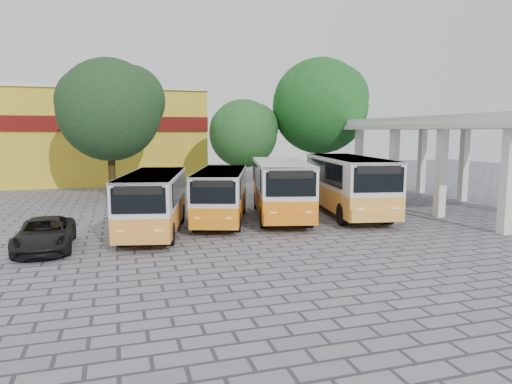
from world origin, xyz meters
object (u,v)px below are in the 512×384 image
object	(u,v)px
bus_far_left	(154,199)
bus_centre_left	(221,192)
parked_car	(45,234)
bus_far_right	(348,182)
bus_centre_right	(281,185)

from	to	relation	value
bus_far_left	bus_centre_left	world-z (taller)	bus_far_left
bus_centre_left	parked_car	xyz separation A→B (m)	(-7.75, -3.43, -0.91)
bus_far_left	bus_centre_left	bearing A→B (deg)	37.46
parked_car	bus_far_right	bearing A→B (deg)	11.73
bus_far_left	parked_car	world-z (taller)	bus_far_left
bus_centre_right	bus_far_left	bearing A→B (deg)	-151.06
bus_far_right	bus_far_left	bearing A→B (deg)	-161.35
bus_centre_left	bus_centre_right	world-z (taller)	bus_centre_right
bus_centre_right	bus_far_right	xyz separation A→B (m)	(3.83, -0.28, 0.10)
bus_far_left	bus_centre_right	distance (m)	6.98
bus_centre_right	parked_car	distance (m)	11.68
bus_centre_left	bus_far_right	size ratio (longest dim) A/B	0.85
bus_far_right	parked_car	distance (m)	15.29
bus_centre_right	parked_car	xyz separation A→B (m)	(-11.03, -3.67, -1.12)
bus_far_left	parked_car	distance (m)	4.77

